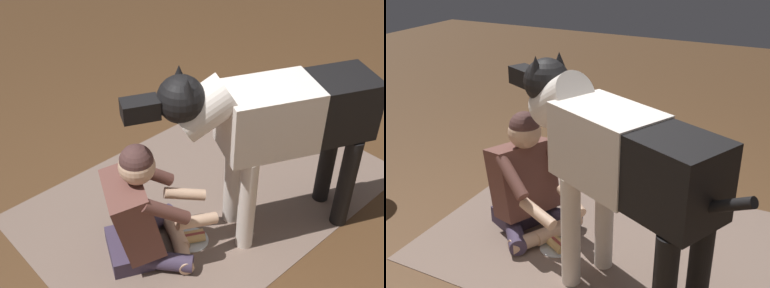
{
  "view_description": "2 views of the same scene",
  "coord_description": "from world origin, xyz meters",
  "views": [
    {
      "loc": [
        1.68,
        1.83,
        2.52
      ],
      "look_at": [
        0.07,
        0.06,
        0.74
      ],
      "focal_mm": 49.07,
      "sensor_mm": 36.0,
      "label": 1
    },
    {
      "loc": [
        -1.15,
        2.3,
        1.83
      ],
      "look_at": [
        -0.03,
        0.07,
        0.74
      ],
      "focal_mm": 45.1,
      "sensor_mm": 36.0,
      "label": 2
    }
  ],
  "objects": [
    {
      "name": "ground_plane",
      "position": [
        0.0,
        0.0,
        0.0
      ],
      "size": [
        13.24,
        13.24,
        0.0
      ],
      "primitive_type": "plane",
      "color": "#4E331D"
    },
    {
      "name": "area_rug",
      "position": [
        -0.28,
        -0.15,
        0.0
      ],
      "size": [
        2.52,
        1.63,
        0.01
      ],
      "primitive_type": "cube",
      "color": "#725C50",
      "rests_on": "ground"
    },
    {
      "name": "person_sitting_on_floor",
      "position": [
        0.39,
        -0.03,
        0.34
      ],
      "size": [
        0.73,
        0.62,
        0.83
      ],
      "color": "#3C3148",
      "rests_on": "ground"
    },
    {
      "name": "large_dog",
      "position": [
        -0.35,
        0.31,
        0.82
      ],
      "size": [
        1.54,
        0.82,
        1.24
      ],
      "color": "silver",
      "rests_on": "ground"
    },
    {
      "name": "hot_dog_on_plate",
      "position": [
        0.11,
        0.1,
        0.03
      ],
      "size": [
        0.21,
        0.21,
        0.06
      ],
      "color": "silver",
      "rests_on": "ground"
    }
  ]
}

